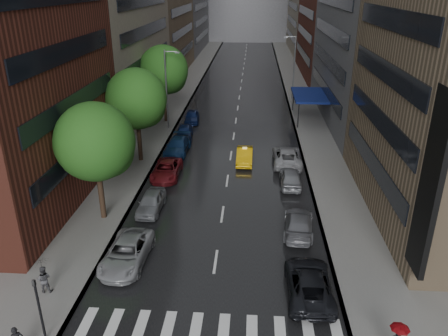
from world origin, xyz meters
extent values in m
plane|color=gray|center=(0.00, 0.00, 0.00)|extent=(220.00, 220.00, 0.00)
cube|color=black|center=(0.00, 50.00, 0.01)|extent=(14.00, 140.00, 0.01)
cube|color=gray|center=(-9.00, 50.00, 0.07)|extent=(4.00, 140.00, 0.15)
cube|color=gray|center=(9.00, 50.00, 0.07)|extent=(4.00, 140.00, 0.15)
cube|color=silver|center=(-6.10, -2.00, 0.01)|extent=(0.55, 2.80, 0.01)
cube|color=silver|center=(-4.70, -2.00, 0.01)|extent=(0.55, 2.80, 0.01)
cube|color=silver|center=(-3.30, -2.00, 0.01)|extent=(0.55, 2.80, 0.01)
cube|color=silver|center=(-1.90, -2.00, 0.01)|extent=(0.55, 2.80, 0.01)
cube|color=silver|center=(-0.50, -2.00, 0.01)|extent=(0.55, 2.80, 0.01)
cube|color=silver|center=(0.90, -2.00, 0.01)|extent=(0.55, 2.80, 0.01)
cube|color=silver|center=(2.30, -2.00, 0.01)|extent=(0.55, 2.80, 0.01)
cube|color=silver|center=(3.70, -2.00, 0.01)|extent=(0.55, 2.80, 0.01)
cube|color=maroon|center=(-15.00, 12.00, 13.00)|extent=(8.00, 20.00, 26.00)
cube|color=#937A5B|center=(-15.00, 64.00, 11.00)|extent=(8.00, 28.00, 22.00)
cube|color=slate|center=(15.00, 36.00, 12.00)|extent=(8.00, 28.00, 24.00)
cube|color=black|center=(11.10, 2.00, 6.50)|extent=(0.30, 2.20, 10.00)
cylinder|color=#382619|center=(-8.60, 8.78, 2.39)|extent=(0.40, 0.40, 4.78)
sphere|color=#1E5116|center=(-8.60, 8.78, 5.98)|extent=(5.47, 5.47, 5.47)
cylinder|color=#382619|center=(-8.60, 19.95, 2.46)|extent=(0.40, 0.40, 4.92)
sphere|color=#1E5116|center=(-8.60, 19.95, 6.15)|extent=(5.62, 5.62, 5.62)
cylinder|color=#382619|center=(-8.60, 32.86, 2.56)|extent=(0.40, 0.40, 5.12)
sphere|color=#1E5116|center=(-8.60, 32.86, 6.40)|extent=(5.85, 5.85, 5.85)
imported|color=#DEA30B|center=(1.40, 20.27, 0.71)|extent=(1.53, 4.30, 1.41)
imported|color=gray|center=(-5.40, 3.51, 0.73)|extent=(2.63, 5.34, 1.46)
imported|color=slate|center=(-5.40, 10.25, 0.72)|extent=(1.80, 4.25, 1.43)
imported|color=maroon|center=(-5.40, 16.43, 0.70)|extent=(2.34, 5.03, 1.39)
imported|color=#0F2549|center=(-5.40, 22.34, 0.76)|extent=(2.34, 5.35, 1.53)
imported|color=#0F1C46|center=(-5.40, 26.92, 0.72)|extent=(2.07, 4.37, 1.45)
imported|color=#0E1942|center=(-5.40, 32.95, 0.73)|extent=(2.07, 4.43, 1.47)
imported|color=black|center=(5.40, 1.31, 0.74)|extent=(2.46, 5.33, 1.48)
imported|color=slate|center=(5.40, 7.83, 0.70)|extent=(2.39, 4.97, 1.39)
imported|color=slate|center=(5.40, 15.42, 0.74)|extent=(1.81, 4.38, 1.49)
imported|color=#97979C|center=(5.40, 20.24, 0.78)|extent=(2.60, 5.61, 1.56)
imported|color=#46454A|center=(-9.15, 0.37, 0.95)|extent=(0.87, 0.73, 1.61)
imported|color=black|center=(-9.15, 0.37, 1.80)|extent=(0.96, 0.98, 0.88)
imported|color=maroon|center=(8.77, -3.17, 1.80)|extent=(0.82, 0.82, 0.72)
cylinder|color=black|center=(-7.60, -3.06, 1.75)|extent=(0.12, 0.12, 3.20)
imported|color=black|center=(-7.60, -3.06, 3.15)|extent=(0.18, 0.15, 0.90)
cylinder|color=gray|center=(-7.80, 30.00, 4.65)|extent=(0.18, 0.18, 9.00)
cube|color=gray|center=(-6.40, 30.00, 8.85)|extent=(0.50, 0.22, 0.16)
cylinder|color=gray|center=(7.80, 45.00, 4.65)|extent=(0.18, 0.18, 9.00)
cube|color=gray|center=(6.40, 45.00, 8.85)|extent=(0.50, 0.22, 0.16)
cube|color=navy|center=(9.00, 35.00, 3.15)|extent=(4.00, 8.00, 0.25)
cylinder|color=black|center=(7.40, 31.20, 1.65)|extent=(0.12, 0.12, 3.00)
cylinder|color=black|center=(7.40, 38.80, 1.65)|extent=(0.12, 0.12, 3.00)
camera|label=1|loc=(2.04, -18.51, 15.95)|focal=35.00mm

